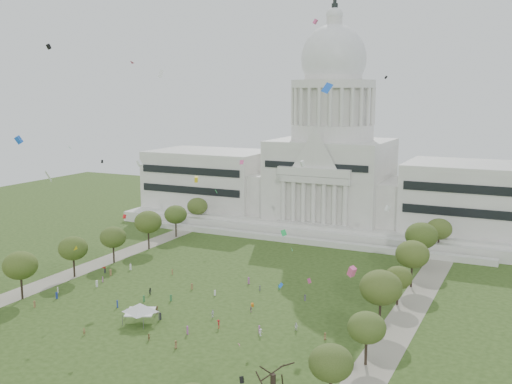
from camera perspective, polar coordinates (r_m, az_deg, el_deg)
The scene contains 32 objects.
ground at distance 143.17m, azimuth -7.98°, elevation -12.24°, with size 400.00×400.00×0.00m, color #2B4115.
capitol at distance 237.94m, azimuth 7.16°, elevation 2.05°, with size 160.00×64.50×91.30m.
path_left at distance 193.55m, azimuth -15.00°, elevation -6.67°, with size 8.00×160.00×0.04m, color gray.
path_right at distance 152.25m, azimuth 14.27°, elevation -11.09°, with size 8.00×160.00×0.04m, color gray.
row_tree_r_0 at distance 105.52m, azimuth 7.15°, elevation -15.85°, with size 7.67×7.67×10.91m.
row_tree_l_1 at distance 165.79m, azimuth -21.54°, elevation -6.52°, with size 8.86×8.86×12.59m.
row_tree_r_1 at distance 120.93m, azimuth 10.50°, elevation -12.59°, with size 7.58×7.58×10.78m.
row_tree_l_2 at distance 180.33m, azimuth -17.02°, elevation -5.15°, with size 8.42×8.42×11.97m.
row_tree_r_2 at distance 138.21m, azimuth 11.80°, elevation -8.90°, with size 9.55×9.55×13.58m.
row_tree_l_3 at distance 191.93m, azimuth -13.46°, elevation -4.21°, with size 8.12×8.12×11.55m.
row_tree_r_3 at distance 154.81m, azimuth 13.39°, elevation -7.95°, with size 7.01×7.01×9.98m.
row_tree_l_4 at distance 205.95m, azimuth -10.24°, elevation -2.83°, with size 9.29×9.29×13.21m.
row_tree_r_4 at distance 168.81m, azimuth 14.67°, elevation -5.76°, with size 9.19×9.19×13.06m.
row_tree_l_5 at distance 221.73m, azimuth -7.66°, elevation -2.14°, with size 8.33×8.33×11.85m.
row_tree_r_5 at distance 188.12m, azimuth 15.49°, elevation -4.03°, with size 9.82×9.82×13.96m.
row_tree_l_6 at distance 237.66m, azimuth -5.61°, elevation -1.36°, with size 8.19×8.19×11.64m.
row_tree_r_6 at distance 205.34m, azimuth 17.04°, elevation -3.39°, with size 8.42×8.42×11.97m.
big_bare_tree at distance 100.26m, azimuth 1.64°, elevation -16.62°, with size 6.00×5.00×12.80m.
event_tent at distance 143.00m, azimuth -10.97°, elevation -10.72°, with size 11.64×11.64×4.91m.
person_0 at distance 133.55m, azimuth 6.59°, elevation -13.48°, with size 0.79×0.51×1.61m, color olive.
person_2 at distance 137.56m, azimuth 3.86°, elevation -12.68°, with size 0.90×0.56×1.86m, color silver.
person_3 at distance 138.81m, azimuth -3.59°, elevation -12.44°, with size 1.29×0.67×2.00m, color #B21E1E.
person_4 at distance 145.10m, azimuth -4.14°, elevation -11.45°, with size 1.15×0.63×1.97m, color silver.
person_5 at distance 148.98m, azimuth -9.41°, elevation -11.01°, with size 1.76×0.70×1.90m, color olive.
person_6 at distance 129.76m, azimuth -7.65°, elevation -14.18°, with size 0.85×0.55×1.74m, color olive.
person_7 at distance 140.25m, azimuth -16.05°, elevation -12.64°, with size 0.60×0.44×1.65m, color olive.
person_8 at distance 162.39m, azimuth -10.04°, elevation -9.29°, with size 0.90×0.55×1.85m, color #26262B.
person_9 at distance 134.49m, azimuth 0.44°, elevation -13.22°, with size 1.11×0.57×1.72m, color silver.
person_10 at distance 148.07m, azimuth -0.48°, elevation -11.09°, with size 0.86×0.47×1.46m, color #994C8C.
person_11 at distance 134.38m, azimuth -10.16°, elevation -13.45°, with size 1.38×0.55×1.49m, color olive.
distant_crowd at distance 161.55m, azimuth -9.59°, elevation -9.39°, with size 62.41×40.10×1.93m.
kite_swarm at distance 139.39m, azimuth -5.35°, elevation 0.33°, with size 91.71×105.69×61.77m.
Camera 1 is at (74.38, -110.36, 52.77)m, focal length 42.00 mm.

